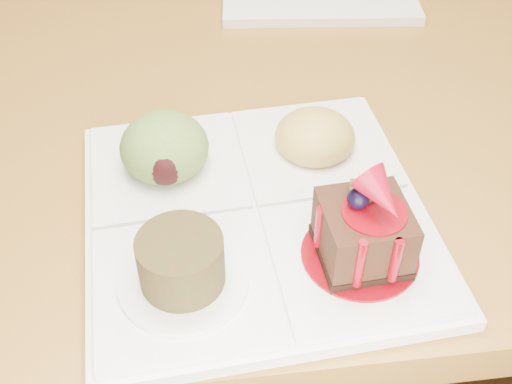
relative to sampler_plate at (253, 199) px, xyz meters
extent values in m
plane|color=brown|center=(0.20, 0.75, -0.77)|extent=(6.00, 6.00, 0.00)
cube|color=#311B10|center=(-0.44, 1.03, -0.37)|extent=(0.49, 0.49, 0.04)
cylinder|color=#311B10|center=(-0.36, 1.24, -0.58)|extent=(0.03, 0.03, 0.38)
cylinder|color=#311B10|center=(-0.23, 0.95, -0.58)|extent=(0.03, 0.03, 0.38)
cylinder|color=#311B10|center=(0.81, 1.09, -0.57)|extent=(0.03, 0.03, 0.40)
cube|color=white|center=(0.00, 0.00, -0.02)|extent=(0.31, 0.31, 0.01)
cube|color=white|center=(0.08, -0.07, -0.01)|extent=(0.14, 0.14, 0.01)
cube|color=white|center=(-0.06, -0.08, -0.01)|extent=(0.14, 0.14, 0.01)
cube|color=white|center=(-0.07, 0.06, -0.01)|extent=(0.14, 0.14, 0.01)
cube|color=white|center=(0.07, 0.07, -0.01)|extent=(0.14, 0.14, 0.01)
cylinder|color=maroon|center=(0.08, -0.07, 0.00)|extent=(0.09, 0.09, 0.00)
cube|color=black|center=(0.08, -0.07, 0.00)|extent=(0.07, 0.07, 0.01)
cube|color=#33180E|center=(0.08, -0.07, 0.03)|extent=(0.07, 0.07, 0.04)
cylinder|color=maroon|center=(0.08, -0.07, 0.05)|extent=(0.05, 0.05, 0.00)
sphere|color=black|center=(0.07, -0.06, 0.05)|extent=(0.02, 0.02, 0.02)
cone|color=maroon|center=(0.08, -0.08, 0.07)|extent=(0.05, 0.05, 0.04)
cube|color=#154611|center=(0.08, -0.06, 0.05)|extent=(0.02, 0.02, 0.01)
cube|color=#154611|center=(0.07, -0.05, 0.05)|extent=(0.01, 0.02, 0.01)
cylinder|color=maroon|center=(0.07, -0.10, 0.03)|extent=(0.01, 0.01, 0.05)
cylinder|color=maroon|center=(0.09, -0.10, 0.03)|extent=(0.01, 0.01, 0.04)
cylinder|color=maroon|center=(0.04, -0.06, 0.03)|extent=(0.01, 0.01, 0.04)
cylinder|color=white|center=(-0.06, -0.08, 0.00)|extent=(0.10, 0.10, 0.00)
cylinder|color=#412612|center=(-0.06, -0.08, 0.02)|extent=(0.06, 0.06, 0.04)
cylinder|color=#3E1B0D|center=(-0.06, -0.08, 0.04)|extent=(0.05, 0.05, 0.00)
ellipsoid|color=#5C8938|center=(-0.07, 0.06, 0.02)|extent=(0.08, 0.08, 0.06)
ellipsoid|color=black|center=(-0.07, 0.03, 0.02)|extent=(0.04, 0.03, 0.04)
ellipsoid|color=#C29346|center=(0.07, 0.07, 0.01)|extent=(0.08, 0.08, 0.05)
cube|color=red|center=(0.08, 0.07, 0.01)|extent=(0.02, 0.02, 0.02)
cube|color=#4E6A17|center=(0.07, 0.08, 0.01)|extent=(0.02, 0.02, 0.02)
cube|color=red|center=(0.06, 0.08, 0.01)|extent=(0.02, 0.02, 0.02)
cube|color=#4E6A17|center=(0.06, 0.08, 0.01)|extent=(0.02, 0.02, 0.02)
cube|color=red|center=(0.05, 0.06, 0.01)|extent=(0.02, 0.02, 0.02)
cube|color=#4E6A17|center=(0.06, 0.05, 0.01)|extent=(0.02, 0.02, 0.02)
cube|color=red|center=(0.07, 0.06, 0.01)|extent=(0.02, 0.02, 0.02)
cube|color=#4E6A17|center=(0.08, 0.06, 0.01)|extent=(0.02, 0.02, 0.02)
camera|label=1|loc=(-0.04, -0.39, 0.38)|focal=45.00mm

